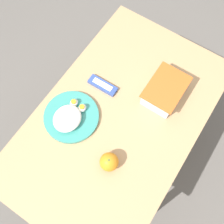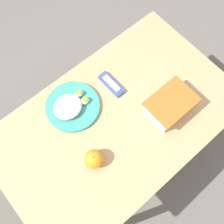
{
  "view_description": "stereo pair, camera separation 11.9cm",
  "coord_description": "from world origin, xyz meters",
  "px_view_note": "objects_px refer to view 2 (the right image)",
  "views": [
    {
      "loc": [
        0.36,
        0.2,
        1.91
      ],
      "look_at": [
        -0.0,
        -0.04,
        0.79
      ],
      "focal_mm": 42.0,
      "sensor_mm": 36.0,
      "label": 1
    },
    {
      "loc": [
        0.28,
        0.29,
        1.91
      ],
      "look_at": [
        -0.0,
        -0.04,
        0.79
      ],
      "focal_mm": 42.0,
      "sensor_mm": 36.0,
      "label": 2
    }
  ],
  "objects_px": {
    "food_container": "(169,106)",
    "rice_plate": "(71,106)",
    "candy_bar": "(111,84)",
    "orange_fruit": "(94,159)"
  },
  "relations": [
    {
      "from": "food_container",
      "to": "rice_plate",
      "type": "xyz_separation_m",
      "value": [
        0.34,
        -0.3,
        -0.02
      ]
    },
    {
      "from": "food_container",
      "to": "rice_plate",
      "type": "relative_size",
      "value": 0.83
    },
    {
      "from": "food_container",
      "to": "candy_bar",
      "type": "xyz_separation_m",
      "value": [
        0.12,
        -0.27,
        -0.03
      ]
    },
    {
      "from": "candy_bar",
      "to": "food_container",
      "type": "bearing_deg",
      "value": 113.88
    },
    {
      "from": "food_container",
      "to": "candy_bar",
      "type": "distance_m",
      "value": 0.3
    },
    {
      "from": "orange_fruit",
      "to": "rice_plate",
      "type": "xyz_separation_m",
      "value": [
        -0.08,
        -0.26,
        -0.02
      ]
    },
    {
      "from": "candy_bar",
      "to": "rice_plate",
      "type": "bearing_deg",
      "value": -7.86
    },
    {
      "from": "orange_fruit",
      "to": "rice_plate",
      "type": "relative_size",
      "value": 0.32
    },
    {
      "from": "orange_fruit",
      "to": "candy_bar",
      "type": "bearing_deg",
      "value": -141.66
    },
    {
      "from": "rice_plate",
      "to": "food_container",
      "type": "bearing_deg",
      "value": 138.55
    }
  ]
}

